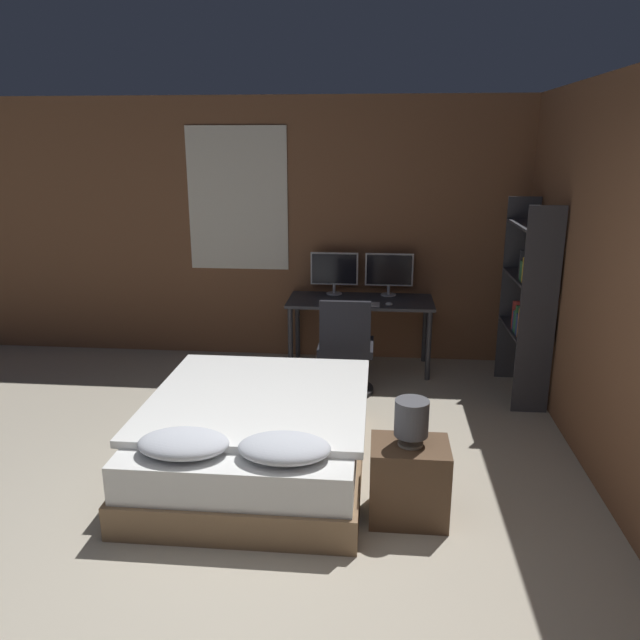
{
  "coord_description": "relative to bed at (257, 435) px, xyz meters",
  "views": [
    {
      "loc": [
        0.65,
        -2.58,
        2.25
      ],
      "look_at": [
        0.16,
        2.64,
        0.75
      ],
      "focal_mm": 35.0,
      "sensor_mm": 36.0,
      "label": 1
    }
  ],
  "objects": [
    {
      "name": "office_chair",
      "position": [
        0.55,
        1.43,
        0.13
      ],
      "size": [
        0.52,
        0.52,
        0.93
      ],
      "color": "black",
      "rests_on": "ground_plane"
    },
    {
      "name": "keyboard",
      "position": [
        0.65,
        1.92,
        0.47
      ],
      "size": [
        0.38,
        0.13,
        0.02
      ],
      "color": "#B7B7BC",
      "rests_on": "desk"
    },
    {
      "name": "ground_plane",
      "position": [
        0.17,
        -1.36,
        -0.26
      ],
      "size": [
        20.0,
        20.0,
        0.0
      ],
      "primitive_type": "plane",
      "color": "#B2A893"
    },
    {
      "name": "computer_mouse",
      "position": [
        0.94,
        1.92,
        0.48
      ],
      "size": [
        0.07,
        0.05,
        0.04
      ],
      "color": "#B7B7BC",
      "rests_on": "desk"
    },
    {
      "name": "bookshelf",
      "position": [
        2.15,
        1.5,
        0.69
      ],
      "size": [
        0.3,
        0.85,
        1.77
      ],
      "color": "#333338",
      "rests_on": "ground_plane"
    },
    {
      "name": "monitor_right",
      "position": [
        0.93,
        2.35,
        0.71
      ],
      "size": [
        0.49,
        0.16,
        0.44
      ],
      "color": "#B7B7BC",
      "rests_on": "desk"
    },
    {
      "name": "monitor_left",
      "position": [
        0.37,
        2.35,
        0.71
      ],
      "size": [
        0.49,
        0.16,
        0.44
      ],
      "color": "#B7B7BC",
      "rests_on": "desk"
    },
    {
      "name": "wall_back",
      "position": [
        0.16,
        2.52,
        1.09
      ],
      "size": [
        12.0,
        0.08,
        2.7
      ],
      "color": "brown",
      "rests_on": "ground_plane"
    },
    {
      "name": "nightstand",
      "position": [
        1.04,
        -0.5,
        -0.01
      ],
      "size": [
        0.48,
        0.37,
        0.5
      ],
      "color": "brown",
      "rests_on": "ground_plane"
    },
    {
      "name": "bedside_lamp",
      "position": [
        1.04,
        -0.5,
        0.4
      ],
      "size": [
        0.21,
        0.21,
        0.29
      ],
      "color": "gray",
      "rests_on": "nightstand"
    },
    {
      "name": "wall_side_right",
      "position": [
        2.35,
        0.14,
        1.09
      ],
      "size": [
        0.06,
        12.0,
        2.7
      ],
      "color": "brown",
      "rests_on": "ground_plane"
    },
    {
      "name": "bed",
      "position": [
        0.0,
        0.0,
        0.0
      ],
      "size": [
        1.53,
        1.9,
        0.59
      ],
      "color": "#846647",
      "rests_on": "ground_plane"
    },
    {
      "name": "desk",
      "position": [
        0.65,
        2.13,
        0.38
      ],
      "size": [
        1.45,
        0.64,
        0.73
      ],
      "color": "#38383D",
      "rests_on": "ground_plane"
    }
  ]
}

